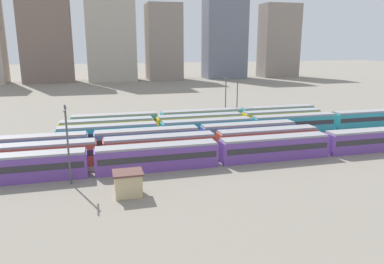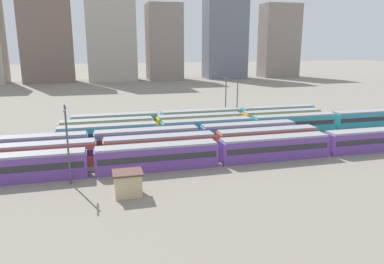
# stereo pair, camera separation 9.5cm
# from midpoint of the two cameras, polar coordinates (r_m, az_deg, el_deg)

# --- Properties ---
(ground_plane) EXTENTS (600.00, 600.00, 0.00)m
(ground_plane) POSITION_cam_midpoint_polar(r_m,az_deg,el_deg) (66.10, -12.99, -2.52)
(ground_plane) COLOR gray
(train_track_0) EXTENTS (112.50, 3.06, 3.75)m
(train_track_0) POSITION_cam_midpoint_polar(r_m,az_deg,el_deg) (64.42, 20.31, -1.70)
(train_track_0) COLOR #6B429E
(train_track_0) RESTS_ON ground_plane
(train_track_1) EXTENTS (55.80, 3.06, 3.75)m
(train_track_1) POSITION_cam_midpoint_polar(r_m,az_deg,el_deg) (58.83, -4.98, -2.29)
(train_track_1) COLOR #BC4C38
(train_track_1) RESTS_ON ground_plane
(train_track_2) EXTENTS (55.80, 3.06, 3.75)m
(train_track_2) POSITION_cam_midpoint_polar(r_m,az_deg,el_deg) (63.59, -6.99, -1.13)
(train_track_2) COLOR #4C70BC
(train_track_2) RESTS_ON ground_plane
(train_track_3) EXTENTS (74.70, 3.06, 3.75)m
(train_track_3) POSITION_cam_midpoint_polar(r_m,az_deg,el_deg) (74.45, 9.38, 0.96)
(train_track_3) COLOR teal
(train_track_3) RESTS_ON ground_plane
(train_track_4) EXTENTS (55.80, 3.06, 3.75)m
(train_track_4) POSITION_cam_midpoint_polar(r_m,az_deg,el_deg) (76.04, 1.29, 1.41)
(train_track_4) COLOR yellow
(train_track_4) RESTS_ON ground_plane
(train_track_5) EXTENTS (55.80, 3.06, 3.75)m
(train_track_5) POSITION_cam_midpoint_polar(r_m,az_deg,el_deg) (81.41, 1.47, 2.22)
(train_track_5) COLOR teal
(train_track_5) RESTS_ON ground_plane
(catenary_pole_0) EXTENTS (0.24, 3.20, 10.59)m
(catenary_pole_0) POSITION_cam_midpoint_polar(r_m,az_deg,el_deg) (49.26, -18.89, -1.38)
(catenary_pole_0) COLOR #4C4C51
(catenary_pole_0) RESTS_ON ground_plane
(catenary_pole_1) EXTENTS (0.24, 3.20, 10.05)m
(catenary_pole_1) POSITION_cam_midpoint_polar(r_m,az_deg,el_deg) (86.89, 7.14, 5.30)
(catenary_pole_1) COLOR #4C4C51
(catenary_pole_1) RESTS_ON ground_plane
(catenary_pole_3) EXTENTS (0.24, 3.20, 10.94)m
(catenary_pole_3) POSITION_cam_midpoint_polar(r_m,az_deg,el_deg) (85.75, 5.35, 5.55)
(catenary_pole_3) COLOR #4C4C51
(catenary_pole_3) RESTS_ON ground_plane
(signal_hut) EXTENTS (3.60, 3.00, 3.04)m
(signal_hut) POSITION_cam_midpoint_polar(r_m,az_deg,el_deg) (45.18, -9.96, -7.91)
(signal_hut) COLOR #C6B284
(signal_hut) RESTS_ON ground_plane
(distant_building_1) EXTENTS (23.03, 13.09, 52.29)m
(distant_building_1) POSITION_cam_midpoint_polar(r_m,az_deg,el_deg) (190.17, -21.98, 15.13)
(distant_building_1) COLOR #7A665B
(distant_building_1) RESTS_ON ground_plane
(distant_building_2) EXTENTS (23.40, 17.52, 53.91)m
(distant_building_2) POSITION_cam_midpoint_polar(r_m,az_deg,el_deg) (189.23, -12.66, 16.01)
(distant_building_2) COLOR #B2A899
(distant_building_2) RESTS_ON ground_plane
(distant_building_3) EXTENTS (17.01, 17.01, 37.73)m
(distant_building_3) POSITION_cam_midpoint_polar(r_m,az_deg,el_deg) (192.07, -4.41, 13.84)
(distant_building_3) COLOR gray
(distant_building_3) RESTS_ON ground_plane
(distant_building_4) EXTENTS (21.92, 13.15, 47.96)m
(distant_building_4) POSITION_cam_midpoint_polar(r_m,az_deg,el_deg) (200.87, 5.24, 15.27)
(distant_building_4) COLOR slate
(distant_building_4) RESTS_ON ground_plane
(distant_building_5) EXTENTS (20.58, 12.24, 39.38)m
(distant_building_5) POSITION_cam_midpoint_polar(r_m,az_deg,el_deg) (213.78, 13.53, 13.71)
(distant_building_5) COLOR gray
(distant_building_5) RESTS_ON ground_plane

